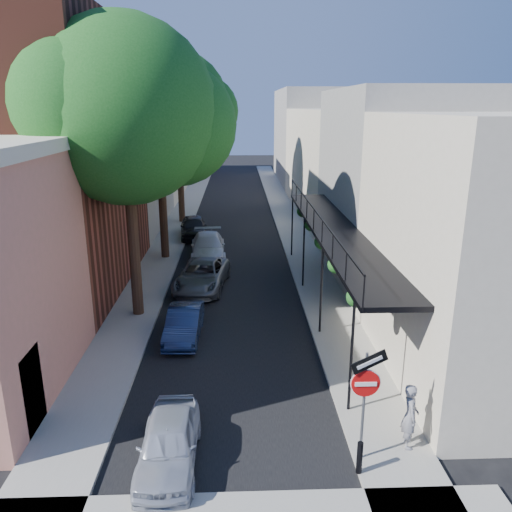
{
  "coord_description": "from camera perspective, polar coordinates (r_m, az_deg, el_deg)",
  "views": [
    {
      "loc": [
        0.29,
        -8.95,
        8.18
      ],
      "look_at": [
        0.95,
        8.97,
        2.8
      ],
      "focal_mm": 35.0,
      "sensor_mm": 36.0,
      "label": 1
    }
  ],
  "objects": [
    {
      "name": "parked_car_a",
      "position": [
        12.73,
        -9.93,
        -20.27
      ],
      "size": [
        1.39,
        3.41,
        1.16
      ],
      "primitive_type": "imported",
      "rotation": [
        0.0,
        0.0,
        0.01
      ],
      "color": "#A5ABB7",
      "rests_on": "ground"
    },
    {
      "name": "parked_car_d",
      "position": [
        28.03,
        -5.5,
        1.07
      ],
      "size": [
        2.13,
        4.7,
        1.33
      ],
      "primitive_type": "imported",
      "rotation": [
        0.0,
        0.0,
        0.06
      ],
      "color": "silver",
      "rests_on": "ground"
    },
    {
      "name": "oak_far",
      "position": [
        36.4,
        -8.21,
        16.66
      ],
      "size": [
        7.7,
        7.0,
        11.9
      ],
      "color": "#322014",
      "rests_on": "ground"
    },
    {
      "name": "oak_near",
      "position": [
        19.56,
        -13.38,
        15.38
      ],
      "size": [
        7.48,
        6.8,
        11.42
      ],
      "color": "#322014",
      "rests_on": "ground"
    },
    {
      "name": "parked_car_b",
      "position": [
        18.61,
        -8.22,
        -7.67
      ],
      "size": [
        1.27,
        3.4,
        1.11
      ],
      "primitive_type": "imported",
      "rotation": [
        0.0,
        0.0,
        -0.03
      ],
      "color": "#152142",
      "rests_on": "ground"
    },
    {
      "name": "parked_car_c",
      "position": [
        23.38,
        -6.17,
        -2.23
      ],
      "size": [
        2.7,
        4.82,
        1.27
      ],
      "primitive_type": "imported",
      "rotation": [
        0.0,
        0.0,
        -0.13
      ],
      "color": "#56595D",
      "rests_on": "ground"
    },
    {
      "name": "bollard",
      "position": [
        12.47,
        11.75,
        -21.63
      ],
      "size": [
        0.14,
        0.14,
        0.8
      ],
      "primitive_type": "cylinder",
      "color": "black",
      "rests_on": "sidewalk_right"
    },
    {
      "name": "sidewalk_left",
      "position": [
        40.02,
        -8.26,
        4.82
      ],
      "size": [
        2.0,
        64.0,
        0.12
      ],
      "primitive_type": "cube",
      "color": "gray",
      "rests_on": "ground"
    },
    {
      "name": "buildings_right",
      "position": [
        39.59,
        10.79,
        10.97
      ],
      "size": [
        9.8,
        55.0,
        10.0
      ],
      "color": "beige",
      "rests_on": "ground"
    },
    {
      "name": "ground",
      "position": [
        12.13,
        -3.25,
        -25.74
      ],
      "size": [
        160.0,
        160.0,
        0.0
      ],
      "primitive_type": "plane",
      "color": "black",
      "rests_on": "ground"
    },
    {
      "name": "sidewalk_right",
      "position": [
        39.96,
        3.27,
        4.95
      ],
      "size": [
        2.0,
        64.0,
        0.12
      ],
      "primitive_type": "cube",
      "color": "gray",
      "rests_on": "ground"
    },
    {
      "name": "road_surface",
      "position": [
        39.8,
        -2.5,
        4.83
      ],
      "size": [
        6.0,
        64.0,
        0.01
      ],
      "primitive_type": "cube",
      "color": "black",
      "rests_on": "ground"
    },
    {
      "name": "pedestrian",
      "position": [
        13.3,
        17.2,
        -17.04
      ],
      "size": [
        0.49,
        0.67,
        1.68
      ],
      "primitive_type": "imported",
      "rotation": [
        0.0,
        0.0,
        1.41
      ],
      "color": "gray",
      "rests_on": "sidewalk_right"
    },
    {
      "name": "sign_post",
      "position": [
        12.02,
        12.41,
        -14.48
      ],
      "size": [
        0.89,
        0.17,
        2.99
      ],
      "color": "#595B60",
      "rests_on": "ground"
    },
    {
      "name": "oak_mid",
      "position": [
        27.45,
        -10.19,
        14.1
      ],
      "size": [
        6.6,
        6.0,
        10.2
      ],
      "color": "#322014",
      "rests_on": "ground"
    },
    {
      "name": "buildings_left",
      "position": [
        39.05,
        -16.66,
        11.26
      ],
      "size": [
        10.1,
        59.1,
        12.0
      ],
      "color": "tan",
      "rests_on": "ground"
    },
    {
      "name": "parked_car_e",
      "position": [
        32.6,
        -7.16,
        3.3
      ],
      "size": [
        2.06,
        4.24,
        1.39
      ],
      "primitive_type": "imported",
      "rotation": [
        0.0,
        0.0,
        0.1
      ],
      "color": "black",
      "rests_on": "ground"
    }
  ]
}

